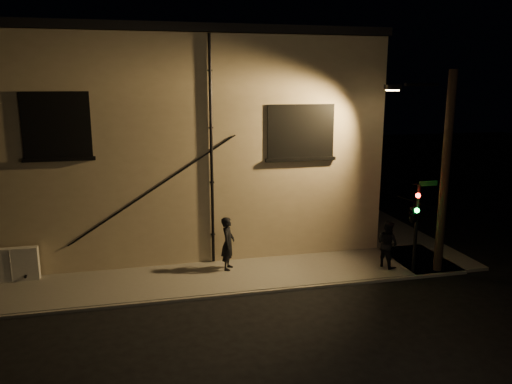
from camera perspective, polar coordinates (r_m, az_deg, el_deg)
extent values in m
plane|color=black|center=(16.94, 2.79, -11.23)|extent=(90.00, 90.00, 0.00)
cube|color=#636059|center=(17.78, -8.06, -9.95)|extent=(20.00, 3.00, 0.12)
cube|color=#636059|center=(26.22, 11.67, -2.71)|extent=(3.00, 16.00, 0.12)
cube|color=#C2AE8B|center=(24.07, -10.05, 6.18)|extent=(16.00, 12.00, 8.50)
cube|color=black|center=(24.01, -10.47, 16.67)|extent=(16.20, 12.20, 0.30)
cube|color=black|center=(18.13, -21.83, 7.14)|extent=(2.20, 0.10, 2.20)
cube|color=black|center=(18.14, -21.82, 7.15)|extent=(1.98, 0.05, 1.98)
cube|color=black|center=(18.93, 5.14, 6.95)|extent=(2.60, 0.10, 2.00)
cube|color=#A5B28C|center=(18.94, 5.12, 6.95)|extent=(2.38, 0.05, 1.78)
cylinder|color=black|center=(18.17, -5.11, 4.53)|extent=(0.11, 0.11, 8.30)
cylinder|color=black|center=(18.25, -11.89, 0.16)|extent=(5.96, 0.04, 3.75)
cylinder|color=black|center=(18.24, -11.53, 0.37)|extent=(5.96, 0.04, 3.75)
cube|color=silver|center=(19.15, -26.17, -7.45)|extent=(1.76, 0.30, 1.16)
imported|color=black|center=(18.15, -3.22, -5.89)|extent=(0.70, 0.84, 1.95)
imported|color=black|center=(19.02, 14.77, -5.74)|extent=(0.94, 1.04, 1.75)
cylinder|color=black|center=(18.59, 17.82, -4.06)|extent=(0.12, 0.12, 3.18)
imported|color=black|center=(18.20, 17.55, -2.18)|extent=(0.65, 1.95, 0.77)
sphere|color=#FF140C|center=(17.92, 18.03, -0.38)|extent=(0.17, 0.17, 0.17)
sphere|color=#14FF3F|center=(18.04, 17.92, -2.02)|extent=(0.17, 0.17, 0.17)
cube|color=#0C4C1E|center=(18.39, 19.09, 0.93)|extent=(0.70, 0.03, 0.18)
cylinder|color=black|center=(18.61, 20.78, 1.77)|extent=(0.30, 0.30, 7.23)
cylinder|color=black|center=(18.36, 18.46, 11.60)|extent=(1.83, 1.00, 0.10)
cube|color=black|center=(18.44, 15.37, 11.47)|extent=(0.55, 0.28, 0.18)
cube|color=#FFC672|center=(18.44, 15.35, 11.16)|extent=(0.42, 0.20, 0.04)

